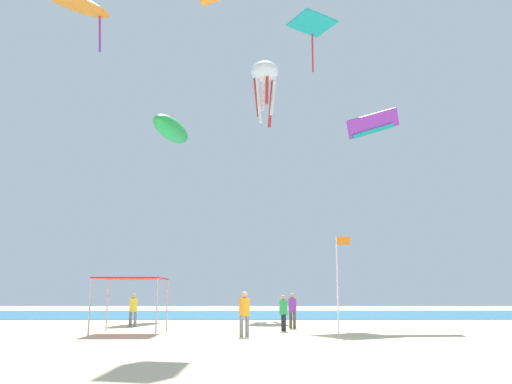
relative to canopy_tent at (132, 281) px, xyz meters
The scene contains 12 objects.
ground 7.82m from the canopy_tent, 27.47° to the right, with size 110.00×110.00×0.10m, color beige.
ocean_strip 22.97m from the canopy_tent, 73.19° to the left, with size 110.00×18.99×0.03m, color #1E6B93.
canopy_tent is the anchor object (origin of this frame).
person_near_tent 8.53m from the canopy_tent, 25.70° to the left, with size 0.42×0.42×1.78m.
person_leftmost 5.17m from the canopy_tent, 100.81° to the left, with size 0.44×0.42×1.76m.
person_central 7.31m from the canopy_tent, 12.45° to the left, with size 0.40×0.44×1.69m.
person_rightmost 5.65m from the canopy_tent, 20.06° to the right, with size 0.44×0.44×1.85m.
banner_flag 9.36m from the canopy_tent, 12.22° to the right, with size 0.61×0.06×4.15m.
kite_inflatable_green 20.38m from the canopy_tent, 93.32° to the left, with size 3.25×6.11×2.20m.
kite_parafoil_purple 17.59m from the canopy_tent, 27.60° to the left, with size 3.60×1.74×2.32m.
kite_octopus_white 29.08m from the canopy_tent, 72.44° to the left, with size 3.01×3.01×5.98m.
kite_diamond_teal 26.18m from the canopy_tent, 53.37° to the left, with size 4.02×4.03×4.21m.
Camera 1 is at (-1.14, -21.30, 1.78)m, focal length 37.53 mm.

